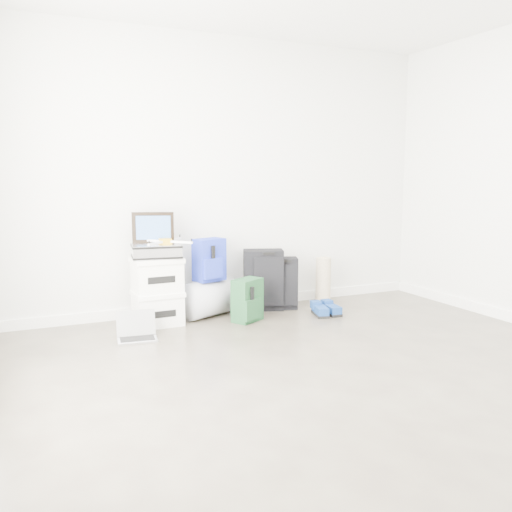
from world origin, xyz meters
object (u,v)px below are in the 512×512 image
carry_on (281,283)px  duffel_bag (209,298)px  briefcase (156,251)px  boxes_stack (157,291)px  laptop (137,332)px  large_suitcase (264,280)px

carry_on → duffel_bag: bearing=-160.9°
briefcase → duffel_bag: 0.74m
boxes_stack → carry_on: bearing=2.3°
briefcase → carry_on: briefcase is taller
boxes_stack → carry_on: size_ratio=1.18×
duffel_bag → carry_on: carry_on is taller
boxes_stack → laptop: size_ratio=1.78×
large_suitcase → laptop: large_suitcase is taller
briefcase → large_suitcase: briefcase is taller
briefcase → laptop: size_ratio=1.22×
duffel_bag → large_suitcase: bearing=-21.5°
large_suitcase → duffel_bag: bearing=-157.8°
boxes_stack → briefcase: 0.37m
laptop → boxes_stack: bearing=60.7°
duffel_bag → laptop: size_ratio=1.65×
duffel_bag → laptop: (-0.80, -0.47, -0.12)m
boxes_stack → duffel_bag: bearing=9.8°
briefcase → laptop: (-0.27, -0.37, -0.63)m
large_suitcase → carry_on: 0.19m
boxes_stack → carry_on: (1.30, 0.08, -0.05)m
briefcase → large_suitcase: 1.19m
boxes_stack → duffel_bag: size_ratio=1.08×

